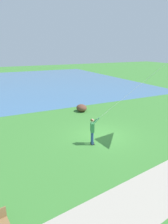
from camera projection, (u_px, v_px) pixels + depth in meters
ground_plane at (102, 135)px, 14.49m from camera, size 120.00×120.00×0.00m
lake_water at (4, 84)px, 34.52m from camera, size 36.00×44.00×0.01m
walkway_path at (139, 201)px, 8.30m from camera, size 7.03×32.01×0.02m
person_kite_flyer at (93, 129)px, 12.87m from camera, size 0.49×0.63×1.83m
lakeside_shrub at (82, 108)px, 19.82m from camera, size 1.19×0.98×0.69m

